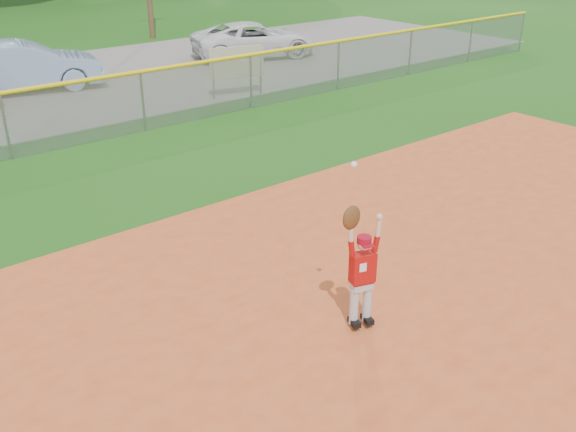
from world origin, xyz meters
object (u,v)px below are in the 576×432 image
at_px(car_blue, 24,67).
at_px(car_white_b, 254,40).
at_px(sponsor_sign, 237,64).
at_px(ballplayer, 361,266).

distance_m(car_blue, car_white_b, 8.55).
relative_size(car_blue, sponsor_sign, 2.80).
bearing_deg(sponsor_sign, ballplayer, -117.65).
height_order(car_blue, car_white_b, car_blue).
relative_size(car_blue, car_white_b, 0.97).
relative_size(car_white_b, sponsor_sign, 2.88).
bearing_deg(ballplayer, sponsor_sign, 62.35).
xyz_separation_m(sponsor_sign, ballplayer, (-5.67, -10.83, -0.03)).
height_order(sponsor_sign, ballplayer, ballplayer).
bearing_deg(sponsor_sign, car_white_b, 48.53).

